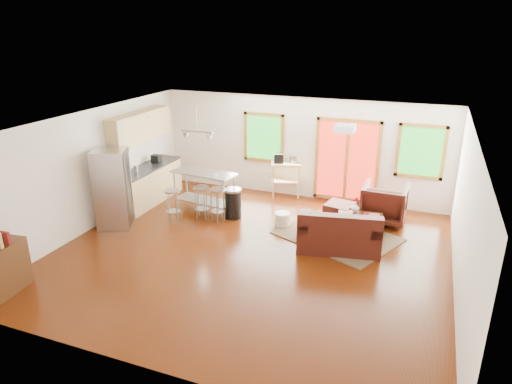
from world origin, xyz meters
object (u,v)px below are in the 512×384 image
(ottoman, at_px, (339,211))
(island, at_px, (204,184))
(coffee_table, at_px, (361,218))
(kitchen_cart, at_px, (285,167))
(loveseat, at_px, (339,234))
(rug, at_px, (337,236))
(armchair, at_px, (384,201))
(refrigerator, at_px, (113,188))

(ottoman, bearing_deg, island, -168.88)
(coffee_table, xyz_separation_m, kitchen_cart, (-2.23, 1.54, 0.46))
(loveseat, relative_size, island, 1.10)
(rug, xyz_separation_m, coffee_table, (0.41, 0.41, 0.32))
(armchair, bearing_deg, ottoman, 16.03)
(island, bearing_deg, coffee_table, 1.55)
(coffee_table, height_order, ottoman, ottoman)
(rug, height_order, island, island)
(kitchen_cart, bearing_deg, refrigerator, -133.46)
(armchair, bearing_deg, refrigerator, 24.56)
(loveseat, relative_size, ottoman, 3.00)
(island, distance_m, kitchen_cart, 2.24)
(loveseat, height_order, armchair, armchair)
(refrigerator, bearing_deg, coffee_table, -6.70)
(coffee_table, bearing_deg, armchair, 62.43)
(island, xyz_separation_m, kitchen_cart, (1.52, 1.64, 0.12))
(coffee_table, distance_m, kitchen_cart, 2.75)
(rug, xyz_separation_m, refrigerator, (-4.80, -1.20, 0.87))
(loveseat, relative_size, refrigerator, 1.00)
(rug, height_order, refrigerator, refrigerator)
(rug, relative_size, armchair, 2.34)
(ottoman, relative_size, island, 0.37)
(rug, xyz_separation_m, ottoman, (-0.15, 0.93, 0.19))
(armchair, bearing_deg, island, 13.51)
(refrigerator, relative_size, island, 1.09)
(loveseat, distance_m, kitchen_cart, 3.21)
(ottoman, bearing_deg, coffee_table, -42.76)
(armchair, height_order, island, armchair)
(refrigerator, xyz_separation_m, island, (1.46, 1.50, -0.21))
(rug, bearing_deg, island, 174.78)
(ottoman, bearing_deg, loveseat, -79.37)
(refrigerator, bearing_deg, island, 21.91)
(coffee_table, bearing_deg, rug, -135.37)
(loveseat, bearing_deg, armchair, 57.45)
(loveseat, distance_m, coffee_table, 1.02)
(armchair, xyz_separation_m, ottoman, (-0.97, -0.25, -0.30))
(ottoman, distance_m, refrigerator, 5.15)
(loveseat, relative_size, kitchen_cart, 1.53)
(rug, distance_m, kitchen_cart, 2.78)
(kitchen_cart, bearing_deg, armchair, -16.31)
(ottoman, height_order, island, island)
(loveseat, relative_size, armchair, 1.79)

